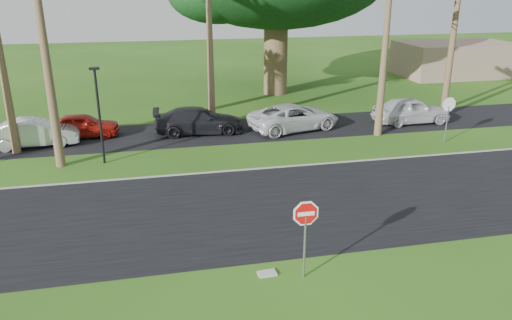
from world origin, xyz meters
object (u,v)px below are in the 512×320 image
object	(u,v)px
stop_sign_near	(305,224)
car_dark	(199,121)
car_minivan	(294,117)
stop_sign_far	(448,110)
car_silver	(34,133)
car_red	(83,126)
car_pickup	(411,111)

from	to	relation	value
stop_sign_near	car_dark	size ratio (longest dim) A/B	0.51
stop_sign_near	car_minivan	bearing A→B (deg)	74.74
stop_sign_far	car_dark	size ratio (longest dim) A/B	0.51
car_silver	car_minivan	xyz separation A→B (m)	(14.33, 0.11, 0.01)
car_silver	car_dark	size ratio (longest dim) A/B	0.88
stop_sign_near	car_red	size ratio (longest dim) A/B	0.67
car_dark	car_minivan	xyz separation A→B (m)	(5.57, -0.48, 0.01)
stop_sign_far	car_pickup	size ratio (longest dim) A/B	0.55
car_dark	car_pickup	bearing A→B (deg)	-90.58
car_silver	car_minivan	bearing A→B (deg)	-92.61
car_dark	car_pickup	size ratio (longest dim) A/B	1.08
car_silver	stop_sign_near	bearing A→B (deg)	-148.56
stop_sign_near	car_red	xyz separation A→B (m)	(-7.91, 16.09, -1.10)
car_dark	car_pickup	world-z (taller)	car_pickup
car_minivan	car_red	bearing A→B (deg)	70.48
car_silver	car_dark	bearing A→B (deg)	-89.23
car_minivan	car_pickup	world-z (taller)	car_pickup
stop_sign_far	car_pickup	xyz separation A→B (m)	(0.03, 3.85, -0.97)
car_red	car_dark	xyz separation A→B (m)	(6.43, -0.61, 0.07)
car_silver	stop_sign_far	bearing A→B (deg)	-103.21
car_red	car_minivan	bearing A→B (deg)	-93.44
car_pickup	car_red	bearing A→B (deg)	85.43
stop_sign_far	car_minivan	xyz separation A→B (m)	(-7.41, 4.01, -1.02)
car_dark	car_pickup	xyz separation A→B (m)	(13.01, -0.64, 0.07)
car_red	car_pickup	distance (m)	19.48
stop_sign_far	car_red	xyz separation A→B (m)	(-19.41, 5.09, -1.10)
car_red	car_pickup	bearing A→B (deg)	-91.93
car_dark	car_minivan	bearing A→B (deg)	-92.67
car_dark	car_red	bearing A→B (deg)	86.83
car_silver	car_pickup	size ratio (longest dim) A/B	0.95
stop_sign_far	car_silver	xyz separation A→B (m)	(-21.73, 3.90, -1.03)
car_pickup	car_minivan	bearing A→B (deg)	87.86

